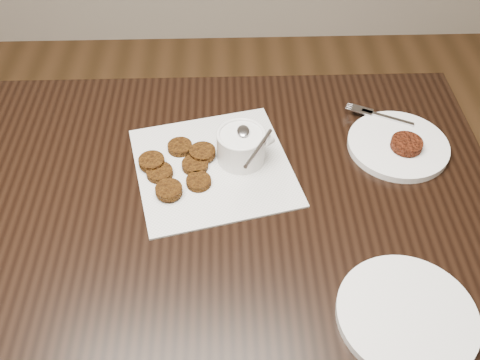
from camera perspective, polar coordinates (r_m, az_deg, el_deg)
The scene contains 6 objects.
table at distance 1.33m, azimuth -8.89°, elevation -14.94°, with size 1.43×0.92×0.75m, color black.
napkin at distance 1.10m, azimuth -2.86°, elevation 1.43°, with size 0.31×0.31×0.00m, color silver.
sauce_ramekin at distance 1.07m, azimuth 0.13°, elevation 4.96°, with size 0.13×0.13×0.14m, color white, non-canonical shape.
patty_cluster at distance 1.09m, azimuth -6.47°, elevation 1.33°, with size 0.19×0.19×0.02m, color #5F350C, non-canonical shape.
plate_with_patty at distance 1.18m, azimuth 16.45°, elevation 3.82°, with size 0.21×0.21×0.03m, color white, non-canonical shape.
plate_empty at distance 0.92m, azimuth 17.24°, elevation -13.53°, with size 0.22×0.22×0.02m, color white.
Camera 1 is at (0.16, -0.50, 1.53)m, focal length 40.31 mm.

